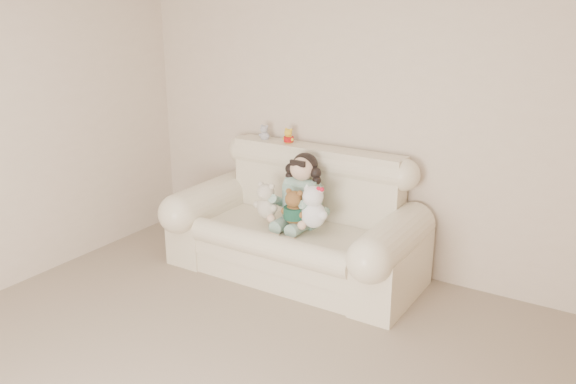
{
  "coord_description": "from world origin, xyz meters",
  "views": [
    {
      "loc": [
        1.96,
        -1.92,
        2.22
      ],
      "look_at": [
        -0.43,
        1.9,
        0.75
      ],
      "focal_mm": 37.0,
      "sensor_mm": 36.0,
      "label": 1
    }
  ],
  "objects_px": {
    "sofa": "(294,216)",
    "white_cat": "(314,202)",
    "seated_child": "(302,189)",
    "cream_teddy": "(266,197)",
    "brown_teddy": "(294,204)"
  },
  "relations": [
    {
      "from": "brown_teddy",
      "to": "sofa",
      "type": "bearing_deg",
      "value": 124.42
    },
    {
      "from": "cream_teddy",
      "to": "white_cat",
      "type": "bearing_deg",
      "value": 22.68
    },
    {
      "from": "sofa",
      "to": "cream_teddy",
      "type": "xyz_separation_m",
      "value": [
        -0.19,
        -0.12,
        0.16
      ]
    },
    {
      "from": "seated_child",
      "to": "white_cat",
      "type": "relative_size",
      "value": 1.5
    },
    {
      "from": "sofa",
      "to": "white_cat",
      "type": "relative_size",
      "value": 5.1
    },
    {
      "from": "sofa",
      "to": "brown_teddy",
      "type": "height_order",
      "value": "sofa"
    },
    {
      "from": "seated_child",
      "to": "brown_teddy",
      "type": "height_order",
      "value": "seated_child"
    },
    {
      "from": "brown_teddy",
      "to": "cream_teddy",
      "type": "distance_m",
      "value": 0.27
    },
    {
      "from": "white_cat",
      "to": "cream_teddy",
      "type": "xyz_separation_m",
      "value": [
        -0.43,
        -0.03,
        -0.03
      ]
    },
    {
      "from": "sofa",
      "to": "white_cat",
      "type": "bearing_deg",
      "value": -22.27
    },
    {
      "from": "sofa",
      "to": "brown_teddy",
      "type": "bearing_deg",
      "value": -59.28
    },
    {
      "from": "sofa",
      "to": "seated_child",
      "type": "bearing_deg",
      "value": 71.76
    },
    {
      "from": "seated_child",
      "to": "cream_teddy",
      "type": "distance_m",
      "value": 0.3
    },
    {
      "from": "cream_teddy",
      "to": "seated_child",
      "type": "bearing_deg",
      "value": 61.82
    },
    {
      "from": "sofa",
      "to": "seated_child",
      "type": "relative_size",
      "value": 3.39
    }
  ]
}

